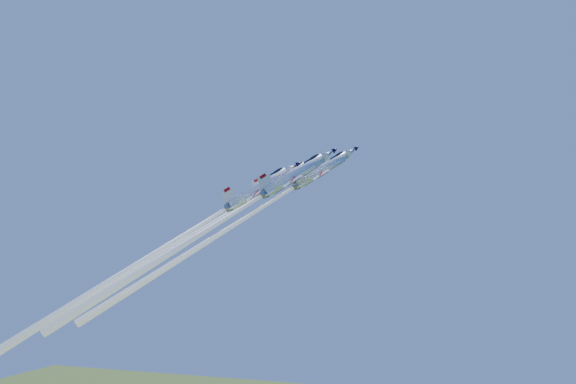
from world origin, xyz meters
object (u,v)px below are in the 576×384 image
(jet_lead, at_px, (228,229))
(jet_right, at_px, (201,234))
(jet_left, at_px, (213,223))
(jet_slot, at_px, (153,254))

(jet_lead, bearing_deg, jet_right, -52.86)
(jet_left, distance_m, jet_right, 12.74)
(jet_lead, xyz_separation_m, jet_slot, (-13.73, -3.78, -4.77))
(jet_lead, distance_m, jet_right, 6.47)
(jet_left, xyz_separation_m, jet_right, (3.48, -11.99, -2.56))
(jet_lead, relative_size, jet_left, 1.17)
(jet_left, distance_m, jet_slot, 14.02)
(jet_slot, bearing_deg, jet_lead, 77.13)
(jet_lead, height_order, jet_right, jet_lead)
(jet_right, height_order, jet_slot, jet_right)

